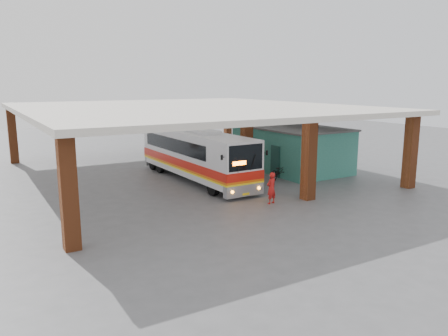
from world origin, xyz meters
name	(u,v)px	position (x,y,z in m)	size (l,w,h in m)	color
ground	(231,194)	(0.00, 0.00, 0.00)	(90.00, 90.00, 0.00)	#515154
brick_columns	(210,144)	(1.43, 5.00, 2.17)	(20.10, 21.60, 4.35)	brown
canopy_roof	(188,108)	(0.50, 6.50, 4.50)	(21.00, 23.00, 0.30)	beige
shop_building	(291,148)	(7.49, 4.00, 1.56)	(5.20, 8.20, 3.11)	#2E7467
coach_bus	(196,155)	(-0.06, 4.29, 1.67)	(2.64, 11.60, 3.36)	silver
motorcycle	(280,171)	(4.70, 1.60, 0.58)	(0.76, 2.19, 1.15)	black
pedestrian	(271,188)	(0.79, -2.69, 0.83)	(0.61, 0.40, 1.66)	#B41816
red_chair	(247,164)	(4.86, 5.72, 0.39)	(0.49, 0.49, 0.85)	red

